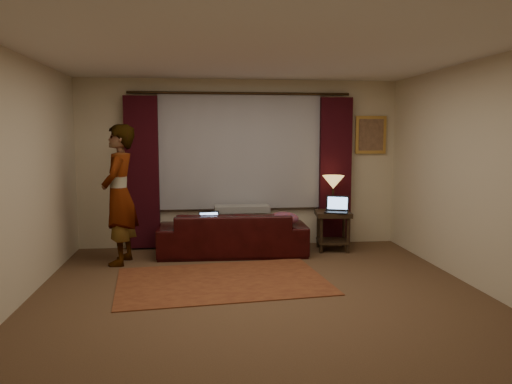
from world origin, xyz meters
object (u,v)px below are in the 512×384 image
at_px(laptop_sofa, 211,220).
at_px(person, 119,195).
at_px(sofa, 233,225).
at_px(end_table, 333,231).
at_px(laptop_table, 337,205).
at_px(tiffany_lamp, 333,193).

distance_m(laptop_sofa, person, 1.31).
height_order(sofa, end_table, sofa).
bearing_deg(laptop_sofa, laptop_table, -6.25).
bearing_deg(sofa, tiffany_lamp, -171.19).
relative_size(laptop_table, person, 0.19).
relative_size(tiffany_lamp, laptop_table, 1.46).
distance_m(end_table, laptop_table, 0.44).
height_order(laptop_table, person, person).
height_order(end_table, laptop_table, laptop_table).
height_order(laptop_sofa, person, person).
height_order(sofa, laptop_sofa, sofa).
xyz_separation_m(end_table, tiffany_lamp, (0.03, 0.11, 0.57)).
bearing_deg(laptop_sofa, end_table, -1.90).
bearing_deg(person, end_table, 104.75).
bearing_deg(end_table, laptop_sofa, -172.37).
height_order(tiffany_lamp, person, person).
bearing_deg(person, laptop_sofa, 105.22).
bearing_deg(sofa, person, 14.73).
bearing_deg(laptop_table, sofa, -161.12).
xyz_separation_m(end_table, laptop_table, (0.01, -0.14, 0.42)).
bearing_deg(laptop_sofa, tiffany_lamp, 1.33).
distance_m(laptop_sofa, laptop_table, 1.88).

